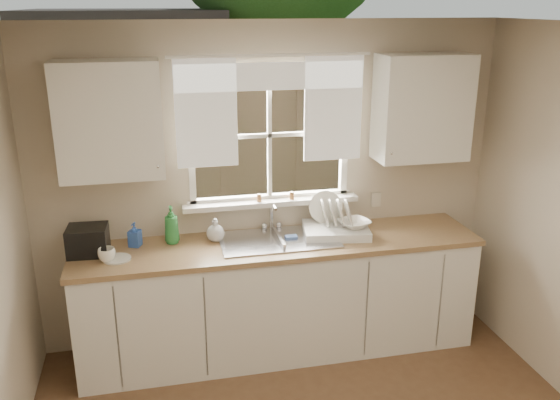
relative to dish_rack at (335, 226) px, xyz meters
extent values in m
cube|color=beige|center=(-0.46, 0.26, -0.40)|extent=(3.60, 0.02, 1.15)
cube|color=beige|center=(-0.46, 0.26, 1.35)|extent=(3.60, 0.02, 0.35)
cube|color=beige|center=(-1.66, 0.26, 0.67)|extent=(1.20, 0.02, 1.00)
cube|color=beige|center=(0.74, 0.26, 0.67)|extent=(1.20, 0.02, 1.00)
cube|color=silver|center=(-0.46, -1.74, 1.52)|extent=(3.60, 4.00, 0.02)
cube|color=white|center=(-0.46, 0.28, 0.17)|extent=(1.30, 0.06, 0.05)
cube|color=white|center=(-0.46, 0.28, 1.17)|extent=(1.30, 0.06, 0.05)
cube|color=white|center=(-1.06, 0.28, 0.67)|extent=(0.05, 0.06, 1.05)
cube|color=white|center=(0.14, 0.28, 0.67)|extent=(0.05, 0.06, 1.05)
cube|color=white|center=(-0.46, 0.28, 0.67)|extent=(0.03, 0.04, 1.00)
cube|color=white|center=(-0.46, 0.28, 0.67)|extent=(1.20, 0.04, 0.03)
cube|color=white|center=(-0.46, 0.22, 0.15)|extent=(1.38, 0.14, 0.04)
cylinder|color=white|center=(-0.46, 0.20, 1.27)|extent=(1.50, 0.02, 0.02)
cube|color=silver|center=(-0.94, 0.21, 0.87)|extent=(0.45, 0.02, 0.80)
cube|color=silver|center=(0.02, 0.21, 0.87)|extent=(0.45, 0.02, 0.80)
cube|color=silver|center=(-0.46, 0.21, 1.12)|extent=(1.40, 0.02, 0.20)
cube|color=white|center=(-0.46, -0.06, -0.54)|extent=(3.00, 0.62, 0.87)
cube|color=#98754C|center=(-0.46, -0.06, -0.09)|extent=(3.04, 0.65, 0.04)
cube|color=white|center=(-1.61, 0.09, 0.87)|extent=(0.70, 0.33, 0.80)
cube|color=white|center=(0.69, 0.09, 0.87)|extent=(0.70, 0.33, 0.80)
cube|color=beige|center=(0.42, 0.25, 0.10)|extent=(0.08, 0.01, 0.12)
cylinder|color=brown|center=(-0.30, 0.20, 0.20)|extent=(0.04, 0.04, 0.06)
cylinder|color=brown|center=(-0.56, 0.20, 0.20)|extent=(0.04, 0.04, 0.06)
cube|color=#335421|center=(-0.46, 5.26, -1.00)|extent=(20.00, 10.00, 0.02)
cube|color=#8C6B4D|center=(-0.46, 3.26, -0.08)|extent=(8.00, 0.10, 1.80)
cube|color=maroon|center=(-1.66, 6.76, 0.12)|extent=(3.00, 3.00, 2.20)
cube|color=black|center=(-1.66, 6.76, 1.37)|extent=(3.20, 3.20, 0.30)
cylinder|color=#423021|center=(0.94, 6.26, 0.62)|extent=(0.36, 0.36, 3.20)
cube|color=#B7B7BC|center=(-0.46, -0.03, -0.15)|extent=(0.84, 0.46, 0.18)
cube|color=#B7B7BC|center=(-0.46, -0.03, -0.06)|extent=(0.88, 0.50, 0.01)
cube|color=#B7B7BC|center=(-0.46, -0.03, -0.09)|extent=(0.02, 0.41, 0.14)
cylinder|color=silver|center=(-0.46, 0.22, 0.04)|extent=(0.03, 0.03, 0.22)
cylinder|color=silver|center=(-0.46, 0.14, 0.15)|extent=(0.02, 0.18, 0.02)
sphere|color=silver|center=(-0.52, 0.22, -0.04)|extent=(0.05, 0.05, 0.05)
sphere|color=silver|center=(-0.40, 0.22, -0.04)|extent=(0.05, 0.05, 0.05)
cube|color=white|center=(0.00, -0.01, -0.03)|extent=(0.55, 0.45, 0.07)
cylinder|color=white|center=(-0.05, 0.11, 0.12)|extent=(0.27, 0.12, 0.25)
cylinder|color=white|center=(-0.09, 0.01, 0.11)|extent=(0.10, 0.23, 0.22)
cylinder|color=white|center=(-0.03, 0.00, 0.11)|extent=(0.10, 0.23, 0.22)
cylinder|color=white|center=(0.03, -0.01, 0.11)|extent=(0.10, 0.23, 0.22)
cylinder|color=white|center=(0.09, -0.02, 0.11)|extent=(0.10, 0.23, 0.22)
imported|color=white|center=(0.14, -0.05, 0.03)|extent=(0.28, 0.28, 0.06)
imported|color=#2B843B|center=(-1.24, 0.10, 0.08)|extent=(0.12, 0.12, 0.29)
imported|color=#2F57B2|center=(-1.51, 0.10, 0.02)|extent=(0.11, 0.11, 0.18)
imported|color=beige|center=(-0.92, 0.07, 0.02)|extent=(0.17, 0.17, 0.17)
cylinder|color=beige|center=(-1.63, -0.13, -0.06)|extent=(0.19, 0.19, 0.01)
imported|color=white|center=(-1.69, -0.14, -0.02)|extent=(0.16, 0.16, 0.09)
cube|color=black|center=(-1.83, 0.03, 0.03)|extent=(0.29, 0.26, 0.20)
camera|label=1|loc=(-1.35, -4.06, 1.63)|focal=38.00mm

